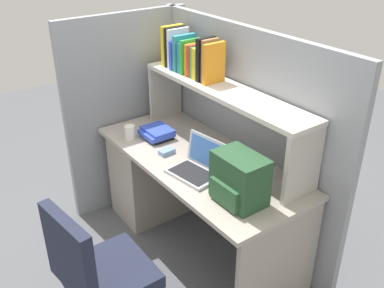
{
  "coord_description": "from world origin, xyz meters",
  "views": [
    {
      "loc": [
        2.02,
        -1.51,
        2.16
      ],
      "look_at": [
        0.0,
        -0.05,
        0.85
      ],
      "focal_mm": 40.85,
      "sensor_mm": 36.0,
      "label": 1
    }
  ],
  "objects_px": {
    "office_chair": "(101,288)",
    "paper_cup": "(130,132)",
    "computer_mouse": "(167,152)",
    "backpack": "(239,179)",
    "laptop": "(198,166)"
  },
  "relations": [
    {
      "from": "computer_mouse",
      "to": "office_chair",
      "type": "xyz_separation_m",
      "value": [
        0.52,
        -0.77,
        -0.35
      ]
    },
    {
      "from": "computer_mouse",
      "to": "laptop",
      "type": "bearing_deg",
      "value": 0.8
    },
    {
      "from": "laptop",
      "to": "backpack",
      "type": "bearing_deg",
      "value": 0.69
    },
    {
      "from": "laptop",
      "to": "backpack",
      "type": "xyz_separation_m",
      "value": [
        0.37,
        0.0,
        0.09
      ]
    },
    {
      "from": "laptop",
      "to": "computer_mouse",
      "type": "relative_size",
      "value": 3.3
    },
    {
      "from": "computer_mouse",
      "to": "backpack",
      "type": "bearing_deg",
      "value": -1.4
    },
    {
      "from": "computer_mouse",
      "to": "office_chair",
      "type": "relative_size",
      "value": 0.11
    },
    {
      "from": "laptop",
      "to": "computer_mouse",
      "type": "height_order",
      "value": "laptop"
    },
    {
      "from": "backpack",
      "to": "office_chair",
      "type": "xyz_separation_m",
      "value": [
        -0.17,
        -0.8,
        -0.47
      ]
    },
    {
      "from": "backpack",
      "to": "paper_cup",
      "type": "relative_size",
      "value": 2.99
    },
    {
      "from": "computer_mouse",
      "to": "office_chair",
      "type": "distance_m",
      "value": 0.99
    },
    {
      "from": "laptop",
      "to": "backpack",
      "type": "relative_size",
      "value": 1.14
    },
    {
      "from": "computer_mouse",
      "to": "office_chair",
      "type": "bearing_deg",
      "value": -59.76
    },
    {
      "from": "office_chair",
      "to": "paper_cup",
      "type": "bearing_deg",
      "value": -45.33
    },
    {
      "from": "backpack",
      "to": "computer_mouse",
      "type": "height_order",
      "value": "backpack"
    }
  ]
}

